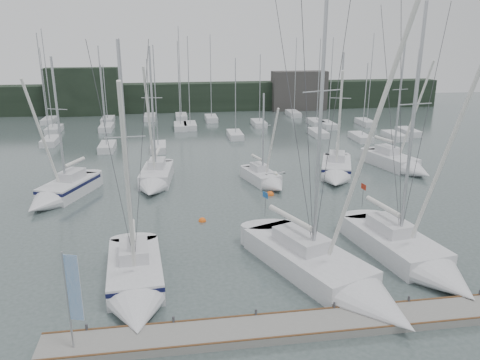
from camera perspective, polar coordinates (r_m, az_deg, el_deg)
name	(u,v)px	position (r m, az deg, el deg)	size (l,w,h in m)	color
ground	(277,278)	(27.78, 4.51, -11.83)	(160.00, 160.00, 0.00)	#404E4C
dock	(301,326)	(23.58, 7.39, -17.24)	(24.00, 2.00, 0.40)	slate
far_treeline	(200,97)	(86.44, -4.92, 10.07)	(90.00, 4.00, 5.00)	black
far_building_left	(83,92)	(85.27, -18.60, 10.15)	(12.00, 3.00, 8.00)	black
far_building_right	(299,91)	(87.44, 7.21, 10.74)	(10.00, 3.00, 7.00)	#3B3836
mast_forest	(219,127)	(68.95, -2.52, 6.53)	(53.43, 26.20, 14.73)	silver
sailboat_near_left	(136,285)	(26.40, -12.60, -12.40)	(3.64, 9.71, 14.32)	silver
sailboat_near_center	(337,279)	(26.87, 11.78, -11.74)	(7.85, 12.85, 18.17)	silver
sailboat_near_right	(417,259)	(30.37, 20.75, -9.00)	(5.00, 11.12, 16.39)	silver
sailboat_mid_a	(59,193)	(42.36, -21.18, -1.50)	(5.76, 8.83, 12.67)	silver
sailboat_mid_b	(155,180)	(43.81, -10.36, -0.01)	(3.56, 8.62, 13.35)	silver
sailboat_mid_c	(267,180)	(43.46, 3.27, -0.04)	(3.76, 6.59, 9.11)	silver
sailboat_mid_d	(336,171)	(46.68, 11.64, 1.03)	(5.62, 9.03, 12.77)	silver
sailboat_mid_e	(401,164)	(50.99, 19.04, 1.81)	(4.78, 9.10, 13.58)	silver
buoy_a	(202,221)	(35.54, -4.62, -5.03)	(0.58, 0.58, 0.58)	orange
buoy_b	(270,195)	(41.13, 3.69, -1.82)	(0.68, 0.68, 0.68)	orange
dock_banner	(72,293)	(21.44, -19.84, -12.82)	(0.68, 0.27, 4.62)	#AAADB2
seagull	(276,173)	(27.16, 4.35, 0.82)	(1.10, 0.50, 0.22)	white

